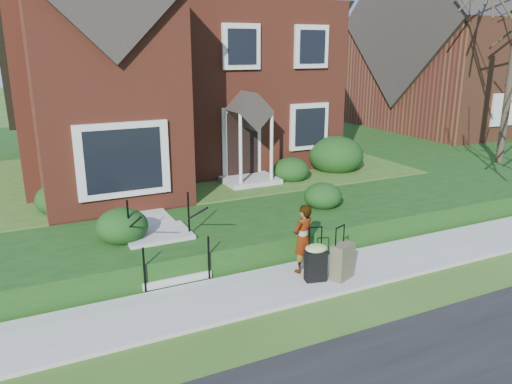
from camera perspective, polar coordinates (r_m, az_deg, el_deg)
ground at (r=10.39m, az=6.11°, el=-10.05°), size 120.00×120.00×0.00m
sidewalk at (r=10.37m, az=6.12°, el=-9.85°), size 60.00×1.60×0.08m
terrace at (r=21.25m, az=-0.19°, el=4.58°), size 44.00×20.00×0.60m
walkway at (r=13.68m, az=-14.15°, el=-1.08°), size 1.20×6.00×0.06m
main_house at (r=18.13m, az=-11.02°, el=18.08°), size 10.40×10.20×9.40m
neighbour_house at (r=28.25m, az=23.20°, el=16.32°), size 9.40×8.00×9.20m
front_steps at (r=10.83m, az=-10.52°, el=-6.35°), size 1.40×2.02×1.50m
foundation_shrubs at (r=14.84m, az=1.59°, el=2.69°), size 10.26×4.74×1.29m
woman at (r=10.32m, az=5.40°, el=-5.32°), size 0.61×0.50×1.45m
suitcase_black at (r=10.06m, az=6.86°, el=-7.76°), size 0.54×0.48×1.12m
suitcase_olive at (r=10.26m, az=9.84°, el=-7.80°), size 0.58×0.46×1.10m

